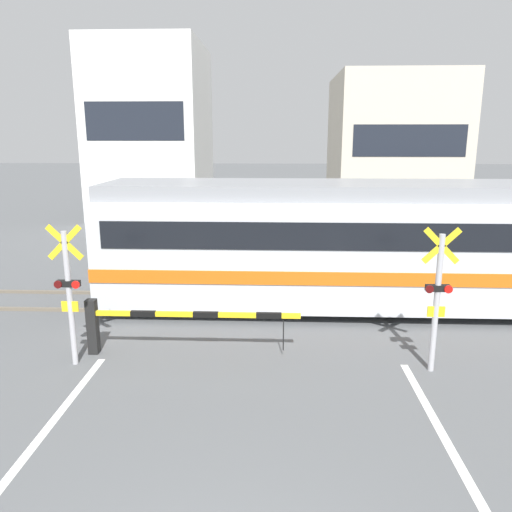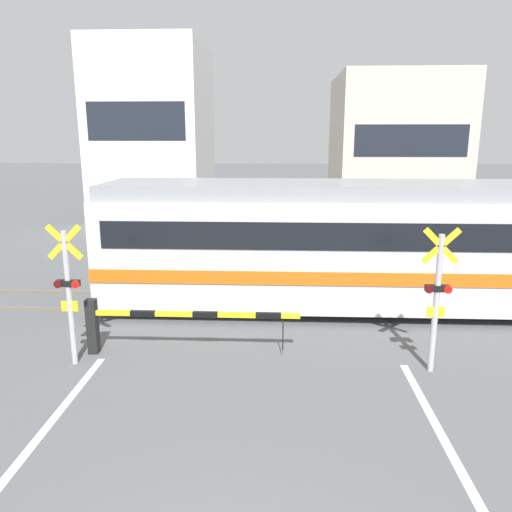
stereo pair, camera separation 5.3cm
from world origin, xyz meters
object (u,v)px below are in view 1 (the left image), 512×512
commuter_train (440,242)px  pedestrian (272,231)px  crossing_signal_left (69,289)px  crossing_signal_right (437,294)px  crossing_barrier_far (328,255)px  crossing_barrier_near (148,320)px

commuter_train → pedestrian: (-4.34, 5.49, -0.78)m
crossing_signal_left → crossing_signal_right: bearing=0.0°
crossing_barrier_far → pedestrian: 3.36m
pedestrian → crossing_signal_left: bearing=-112.2°
crossing_barrier_near → crossing_signal_left: size_ratio=1.56×
crossing_signal_right → crossing_signal_left: bearing=180.0°
commuter_train → crossing_barrier_near: size_ratio=3.97×
crossing_signal_right → pedestrian: bearing=109.0°
pedestrian → crossing_barrier_far: bearing=-57.6°
crossing_barrier_far → crossing_signal_right: bearing=-78.0°
crossing_barrier_far → crossing_signal_left: size_ratio=1.56×
crossing_barrier_near → crossing_signal_right: crossing_signal_right is taller
commuter_train → pedestrian: size_ratio=10.39×
crossing_barrier_near → crossing_signal_right: 5.62m
commuter_train → crossing_barrier_far: 3.81m
commuter_train → crossing_signal_left: (-8.08, -3.68, -0.21)m
commuter_train → crossing_barrier_near: bearing=-154.7°
crossing_barrier_far → crossing_signal_left: bearing=-131.2°
crossing_signal_right → commuter_train: bearing=72.1°
crossing_barrier_near → crossing_barrier_far: bearing=54.3°
crossing_barrier_near → pedestrian: 8.99m
crossing_barrier_far → commuter_train: bearing=-46.2°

